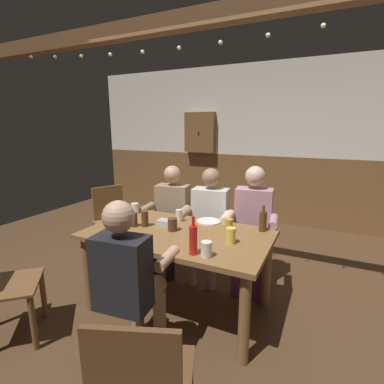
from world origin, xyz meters
name	(u,v)px	position (x,y,z in m)	size (l,w,h in m)	color
ground_plane	(176,310)	(0.00, 0.00, 0.00)	(7.48, 7.48, 0.00)	#4C331E
back_wall_upper	(260,110)	(0.00, 2.92, 1.88)	(6.24, 0.12, 1.49)	silver
back_wall_wainscot	(256,188)	(0.00, 2.92, 0.57)	(6.24, 0.12, 1.14)	brown
ceiling_beam	(202,18)	(0.00, 0.53, 2.55)	(5.61, 0.14, 0.16)	brown
dining_table	(178,243)	(0.00, 0.05, 0.62)	(1.58, 0.90, 0.73)	brown
person_0	(170,214)	(-0.46, 0.72, 0.65)	(0.55, 0.56, 1.19)	#997F60
person_1	(208,219)	(0.01, 0.73, 0.65)	(0.55, 0.55, 1.19)	silver
person_2	(252,223)	(0.48, 0.73, 0.68)	(0.54, 0.54, 1.24)	#B78493
person_3	(129,276)	(-0.01, -0.62, 0.65)	(0.52, 0.53, 1.19)	black
chair_empty_far_end	(113,219)	(-1.29, 0.69, 0.48)	(0.59, 0.59, 0.88)	brown
table_candle	(122,217)	(-0.63, 0.08, 0.77)	(0.04, 0.04, 0.08)	#F9E08C
condiment_caddy	(165,223)	(-0.19, 0.16, 0.76)	(0.14, 0.10, 0.05)	#B2B7BC
plate_0	(209,221)	(0.14, 0.41, 0.74)	(0.23, 0.23, 0.01)	white
bottle_0	(263,221)	(0.65, 0.39, 0.82)	(0.06, 0.06, 0.23)	#593314
bottle_1	(193,239)	(0.31, -0.29, 0.84)	(0.06, 0.06, 0.28)	red
pint_glass_0	(135,208)	(-0.67, 0.35, 0.78)	(0.08, 0.08, 0.10)	white
pint_glass_1	(229,225)	(0.39, 0.25, 0.79)	(0.07, 0.07, 0.11)	gold
pint_glass_2	(134,220)	(-0.43, 0.01, 0.80)	(0.06, 0.06, 0.13)	#4C2D19
pint_glass_3	(173,224)	(-0.06, 0.06, 0.79)	(0.08, 0.08, 0.11)	#4C2D19
pint_glass_4	(145,219)	(-0.34, 0.05, 0.80)	(0.06, 0.06, 0.14)	#4C2D19
pint_glass_5	(231,236)	(0.49, 0.01, 0.79)	(0.08, 0.08, 0.13)	#E5C64C
pint_glass_6	(179,216)	(-0.13, 0.31, 0.79)	(0.06, 0.06, 0.12)	white
pint_glass_7	(206,249)	(0.41, -0.29, 0.79)	(0.08, 0.08, 0.11)	white
wall_dart_cabinet	(200,132)	(-1.03, 2.79, 1.52)	(0.56, 0.15, 0.70)	brown
string_lights	(199,40)	(0.00, 0.48, 2.36)	(4.40, 0.04, 0.15)	#F9EAB2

